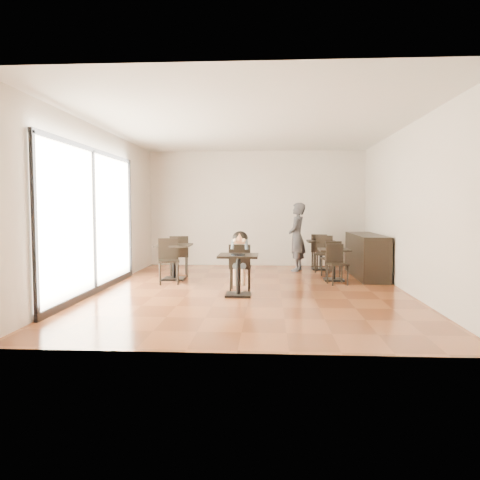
# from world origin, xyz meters

# --- Properties ---
(floor) EXTENTS (6.00, 8.00, 0.01)m
(floor) POSITION_xyz_m (0.00, 0.00, 0.00)
(floor) COLOR brown
(floor) RESTS_ON ground
(ceiling) EXTENTS (6.00, 8.00, 0.01)m
(ceiling) POSITION_xyz_m (0.00, 0.00, 3.20)
(ceiling) COLOR silver
(ceiling) RESTS_ON floor
(wall_back) EXTENTS (6.00, 0.01, 3.20)m
(wall_back) POSITION_xyz_m (0.00, 4.00, 1.60)
(wall_back) COLOR beige
(wall_back) RESTS_ON floor
(wall_front) EXTENTS (6.00, 0.01, 3.20)m
(wall_front) POSITION_xyz_m (0.00, -4.00, 1.60)
(wall_front) COLOR beige
(wall_front) RESTS_ON floor
(wall_left) EXTENTS (0.01, 8.00, 3.20)m
(wall_left) POSITION_xyz_m (-3.00, 0.00, 1.60)
(wall_left) COLOR beige
(wall_left) RESTS_ON floor
(wall_right) EXTENTS (0.01, 8.00, 3.20)m
(wall_right) POSITION_xyz_m (3.00, 0.00, 1.60)
(wall_right) COLOR beige
(wall_right) RESTS_ON floor
(storefront_window) EXTENTS (0.04, 4.50, 2.60)m
(storefront_window) POSITION_xyz_m (-2.97, -0.50, 1.40)
(storefront_window) COLOR white
(storefront_window) RESTS_ON floor
(child_table) EXTENTS (0.73, 0.73, 0.77)m
(child_table) POSITION_xyz_m (-0.21, -0.60, 0.38)
(child_table) COLOR black
(child_table) RESTS_ON floor
(child_chair) EXTENTS (0.41, 0.41, 0.92)m
(child_chair) POSITION_xyz_m (-0.21, -0.05, 0.46)
(child_chair) COLOR black
(child_chair) RESTS_ON floor
(child) EXTENTS (0.41, 0.58, 1.16)m
(child) POSITION_xyz_m (-0.21, -0.05, 0.58)
(child) COLOR slate
(child) RESTS_ON child_chair
(plate) EXTENTS (0.26, 0.26, 0.02)m
(plate) POSITION_xyz_m (-0.21, -0.70, 0.77)
(plate) COLOR black
(plate) RESTS_ON child_table
(pizza_slice) EXTENTS (0.27, 0.21, 0.06)m
(pizza_slice) POSITION_xyz_m (-0.21, -0.24, 1.00)
(pizza_slice) COLOR tan
(pizza_slice) RESTS_ON child
(adult_patron) EXTENTS (0.55, 0.72, 1.75)m
(adult_patron) POSITION_xyz_m (1.07, 2.90, 0.88)
(adult_patron) COLOR #3D3C42
(adult_patron) RESTS_ON floor
(cafe_table_mid) EXTENTS (0.80, 0.80, 0.71)m
(cafe_table_mid) POSITION_xyz_m (1.80, 1.35, 0.35)
(cafe_table_mid) COLOR black
(cafe_table_mid) RESTS_ON floor
(cafe_table_left) EXTENTS (0.92, 0.92, 0.80)m
(cafe_table_left) POSITION_xyz_m (-1.78, 1.24, 0.40)
(cafe_table_left) COLOR black
(cafe_table_left) RESTS_ON floor
(cafe_table_back) EXTENTS (0.87, 0.87, 0.76)m
(cafe_table_back) POSITION_xyz_m (1.72, 3.20, 0.38)
(cafe_table_back) COLOR black
(cafe_table_back) RESTS_ON floor
(chair_mid_a) EXTENTS (0.46, 0.46, 0.85)m
(chair_mid_a) POSITION_xyz_m (1.80, 1.90, 0.43)
(chair_mid_a) COLOR black
(chair_mid_a) RESTS_ON floor
(chair_mid_b) EXTENTS (0.46, 0.46, 0.85)m
(chair_mid_b) POSITION_xyz_m (1.80, 0.80, 0.43)
(chair_mid_b) COLOR black
(chair_mid_b) RESTS_ON floor
(chair_left_a) EXTENTS (0.53, 0.53, 0.97)m
(chair_left_a) POSITION_xyz_m (-1.78, 1.79, 0.48)
(chair_left_a) COLOR black
(chair_left_a) RESTS_ON floor
(chair_left_b) EXTENTS (0.53, 0.53, 0.97)m
(chair_left_b) POSITION_xyz_m (-1.78, 0.69, 0.48)
(chair_left_b) COLOR black
(chair_left_b) RESTS_ON floor
(chair_back_a) EXTENTS (0.50, 0.50, 0.92)m
(chair_back_a) POSITION_xyz_m (1.72, 3.50, 0.46)
(chair_back_a) COLOR black
(chair_back_a) RESTS_ON floor
(chair_back_b) EXTENTS (0.50, 0.50, 0.92)m
(chair_back_b) POSITION_xyz_m (1.72, 2.65, 0.46)
(chair_back_b) COLOR black
(chair_back_b) RESTS_ON floor
(service_counter) EXTENTS (0.60, 2.40, 1.00)m
(service_counter) POSITION_xyz_m (2.65, 2.00, 0.50)
(service_counter) COLOR black
(service_counter) RESTS_ON floor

